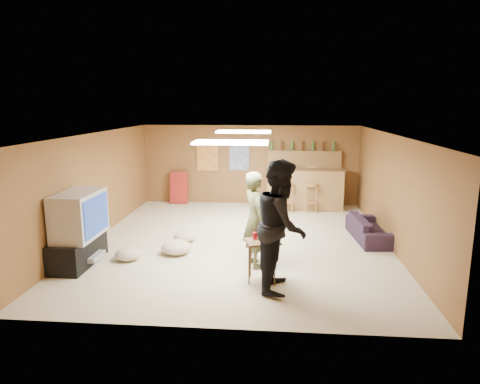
# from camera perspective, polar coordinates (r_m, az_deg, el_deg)

# --- Properties ---
(ground) EXTENTS (7.00, 7.00, 0.00)m
(ground) POSITION_cam_1_polar(r_m,az_deg,el_deg) (8.87, -0.11, -6.60)
(ground) COLOR beige
(ground) RESTS_ON ground
(ceiling) EXTENTS (6.00, 7.00, 0.02)m
(ceiling) POSITION_cam_1_polar(r_m,az_deg,el_deg) (8.44, -0.12, 7.73)
(ceiling) COLOR silver
(ceiling) RESTS_ON ground
(wall_back) EXTENTS (6.00, 0.02, 2.20)m
(wall_back) POSITION_cam_1_polar(r_m,az_deg,el_deg) (12.03, 1.34, 3.64)
(wall_back) COLOR brown
(wall_back) RESTS_ON ground
(wall_front) EXTENTS (6.00, 0.02, 2.20)m
(wall_front) POSITION_cam_1_polar(r_m,az_deg,el_deg) (5.22, -3.49, -7.13)
(wall_front) COLOR brown
(wall_front) RESTS_ON ground
(wall_left) EXTENTS (0.02, 7.00, 2.20)m
(wall_left) POSITION_cam_1_polar(r_m,az_deg,el_deg) (9.33, -18.79, 0.67)
(wall_left) COLOR brown
(wall_left) RESTS_ON ground
(wall_right) EXTENTS (0.02, 7.00, 2.20)m
(wall_right) POSITION_cam_1_polar(r_m,az_deg,el_deg) (8.85, 19.63, 0.04)
(wall_right) COLOR brown
(wall_right) RESTS_ON ground
(tv_stand) EXTENTS (0.55, 1.30, 0.50)m
(tv_stand) POSITION_cam_1_polar(r_m,az_deg,el_deg) (8.11, -20.79, -7.30)
(tv_stand) COLOR black
(tv_stand) RESTS_ON ground
(dvd_box) EXTENTS (0.35, 0.50, 0.08)m
(dvd_box) POSITION_cam_1_polar(r_m,az_deg,el_deg) (8.05, -19.31, -8.08)
(dvd_box) COLOR #B2B2B7
(dvd_box) RESTS_ON tv_stand
(tv_body) EXTENTS (0.60, 1.10, 0.80)m
(tv_body) POSITION_cam_1_polar(r_m,az_deg,el_deg) (7.90, -20.67, -2.86)
(tv_body) COLOR #B2B2B7
(tv_body) RESTS_ON tv_stand
(tv_screen) EXTENTS (0.02, 0.95, 0.65)m
(tv_screen) POSITION_cam_1_polar(r_m,az_deg,el_deg) (7.77, -18.60, -2.95)
(tv_screen) COLOR navy
(tv_screen) RESTS_ON tv_body
(bar_counter) EXTENTS (2.00, 0.60, 1.10)m
(bar_counter) POSITION_cam_1_polar(r_m,az_deg,el_deg) (11.58, 8.59, 0.43)
(bar_counter) COLOR olive
(bar_counter) RESTS_ON ground
(bar_lip) EXTENTS (2.10, 0.12, 0.05)m
(bar_lip) POSITION_cam_1_polar(r_m,az_deg,el_deg) (11.24, 8.75, 2.94)
(bar_lip) COLOR #432A15
(bar_lip) RESTS_ON bar_counter
(bar_shelf) EXTENTS (2.00, 0.18, 0.05)m
(bar_shelf) POSITION_cam_1_polar(r_m,az_deg,el_deg) (11.88, 8.59, 5.35)
(bar_shelf) COLOR olive
(bar_shelf) RESTS_ON bar_backing
(bar_backing) EXTENTS (2.00, 0.14, 0.60)m
(bar_backing) POSITION_cam_1_polar(r_m,az_deg,el_deg) (11.94, 8.54, 3.93)
(bar_backing) COLOR olive
(bar_backing) RESTS_ON bar_counter
(poster_left) EXTENTS (0.60, 0.03, 0.85)m
(poster_left) POSITION_cam_1_polar(r_m,az_deg,el_deg) (12.09, -4.37, 4.84)
(poster_left) COLOR #BF3F26
(poster_left) RESTS_ON wall_back
(poster_right) EXTENTS (0.55, 0.03, 0.80)m
(poster_right) POSITION_cam_1_polar(r_m,az_deg,el_deg) (11.98, -0.10, 4.81)
(poster_right) COLOR #334C99
(poster_right) RESTS_ON wall_back
(folding_chair_stack) EXTENTS (0.50, 0.26, 0.91)m
(folding_chair_stack) POSITION_cam_1_polar(r_m,az_deg,el_deg) (12.23, -8.13, 0.57)
(folding_chair_stack) COLOR #A5251E
(folding_chair_stack) RESTS_ON ground
(ceiling_panel_front) EXTENTS (1.20, 0.60, 0.04)m
(ceiling_panel_front) POSITION_cam_1_polar(r_m,az_deg,el_deg) (6.95, -1.20, 6.63)
(ceiling_panel_front) COLOR white
(ceiling_panel_front) RESTS_ON ceiling
(ceiling_panel_back) EXTENTS (1.20, 0.60, 0.04)m
(ceiling_panel_back) POSITION_cam_1_polar(r_m,az_deg,el_deg) (9.63, 0.51, 8.04)
(ceiling_panel_back) COLOR white
(ceiling_panel_back) RESTS_ON ceiling
(person_olive) EXTENTS (0.61, 0.72, 1.67)m
(person_olive) POSITION_cam_1_polar(r_m,az_deg,el_deg) (7.37, 2.02, -3.67)
(person_olive) COLOR brown
(person_olive) RESTS_ON ground
(person_black) EXTENTS (0.84, 1.03, 1.99)m
(person_black) POSITION_cam_1_polar(r_m,az_deg,el_deg) (6.45, 5.55, -4.46)
(person_black) COLOR black
(person_black) RESTS_ON ground
(sofa) EXTENTS (0.75, 1.66, 0.47)m
(sofa) POSITION_cam_1_polar(r_m,az_deg,el_deg) (9.34, 16.89, -4.65)
(sofa) COLOR black
(sofa) RESTS_ON ground
(tray_table) EXTENTS (0.62, 0.55, 0.68)m
(tray_table) POSITION_cam_1_polar(r_m,az_deg,el_deg) (6.87, 2.98, -9.16)
(tray_table) COLOR #432A15
(tray_table) RESTS_ON ground
(cup_red_near) EXTENTS (0.08, 0.08, 0.11)m
(cup_red_near) POSITION_cam_1_polar(r_m,az_deg,el_deg) (6.82, 2.03, -5.84)
(cup_red_near) COLOR red
(cup_red_near) RESTS_ON tray_table
(cup_red_far) EXTENTS (0.09, 0.09, 0.10)m
(cup_red_far) POSITION_cam_1_polar(r_m,az_deg,el_deg) (6.69, 3.76, -6.23)
(cup_red_far) COLOR red
(cup_red_far) RESTS_ON tray_table
(cup_blue) EXTENTS (0.11, 0.11, 0.12)m
(cup_blue) POSITION_cam_1_polar(r_m,az_deg,el_deg) (6.81, 4.34, -5.84)
(cup_blue) COLOR navy
(cup_blue) RESTS_ON tray_table
(bar_stool_left) EXTENTS (0.44, 0.44, 1.29)m
(bar_stool_left) POSITION_cam_1_polar(r_m,az_deg,el_deg) (11.20, 6.35, 0.60)
(bar_stool_left) COLOR olive
(bar_stool_left) RESTS_ON ground
(bar_stool_right) EXTENTS (0.53, 0.53, 1.32)m
(bar_stool_right) POSITION_cam_1_polar(r_m,az_deg,el_deg) (11.25, 9.51, 0.63)
(bar_stool_right) COLOR olive
(bar_stool_right) RESTS_ON ground
(cushion_near_tv) EXTENTS (0.74, 0.74, 0.26)m
(cushion_near_tv) POSITION_cam_1_polar(r_m,az_deg,el_deg) (8.22, -8.50, -7.29)
(cushion_near_tv) COLOR tan
(cushion_near_tv) RESTS_ON ground
(cushion_mid) EXTENTS (0.60, 0.60, 0.21)m
(cushion_mid) POSITION_cam_1_polar(r_m,az_deg,el_deg) (8.93, -7.37, -5.87)
(cushion_mid) COLOR tan
(cushion_mid) RESTS_ON ground
(cushion_far) EXTENTS (0.57, 0.57, 0.21)m
(cushion_far) POSITION_cam_1_polar(r_m,az_deg,el_deg) (8.09, -14.69, -8.02)
(cushion_far) COLOR tan
(cushion_far) RESTS_ON ground
(bottle_row) EXTENTS (1.76, 0.08, 0.26)m
(bottle_row) POSITION_cam_1_polar(r_m,az_deg,el_deg) (11.84, 8.33, 6.10)
(bottle_row) COLOR #3F7233
(bottle_row) RESTS_ON bar_shelf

